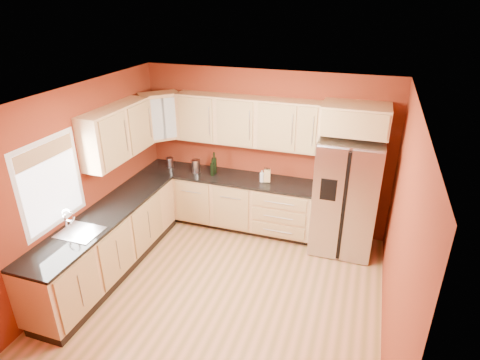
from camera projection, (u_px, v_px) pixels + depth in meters
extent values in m
plane|color=olive|center=(223.00, 294.00, 5.30)|extent=(4.00, 4.00, 0.00)
plane|color=white|center=(218.00, 100.00, 4.21)|extent=(4.00, 4.00, 0.00)
cube|color=maroon|center=(265.00, 151.00, 6.48)|extent=(4.00, 0.04, 2.60)
cube|color=maroon|center=(127.00, 329.00, 3.03)|extent=(4.00, 0.04, 2.60)
cube|color=maroon|center=(81.00, 185.00, 5.33)|extent=(0.04, 4.00, 2.60)
cube|color=maroon|center=(400.00, 237.00, 4.18)|extent=(0.04, 4.00, 2.60)
cube|color=tan|center=(227.00, 202.00, 6.74)|extent=(2.90, 0.60, 0.88)
cube|color=tan|center=(109.00, 243.00, 5.61)|extent=(0.60, 2.80, 0.88)
cube|color=black|center=(227.00, 177.00, 6.54)|extent=(2.90, 0.62, 0.04)
cube|color=black|center=(105.00, 215.00, 5.41)|extent=(0.62, 2.80, 0.04)
cube|color=tan|center=(248.00, 121.00, 6.19)|extent=(2.30, 0.33, 0.75)
cube|color=tan|center=(118.00, 132.00, 5.69)|extent=(0.33, 1.35, 0.75)
cube|color=tan|center=(160.00, 116.00, 6.45)|extent=(0.67, 0.67, 0.75)
cube|color=tan|center=(355.00, 119.00, 5.52)|extent=(0.92, 0.60, 0.40)
cube|color=#B3B3B8|center=(346.00, 196.00, 5.94)|extent=(0.90, 0.75, 1.78)
cube|color=white|center=(51.00, 184.00, 4.79)|extent=(0.03, 0.90, 1.00)
cylinder|color=#B3B3B8|center=(170.00, 162.00, 6.82)|extent=(0.12, 0.12, 0.18)
cylinder|color=#B3B3B8|center=(196.00, 166.00, 6.62)|extent=(0.17, 0.17, 0.22)
cube|color=tan|center=(267.00, 176.00, 6.29)|extent=(0.12, 0.11, 0.20)
cylinder|color=silver|center=(262.00, 176.00, 6.28)|extent=(0.07, 0.07, 0.19)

